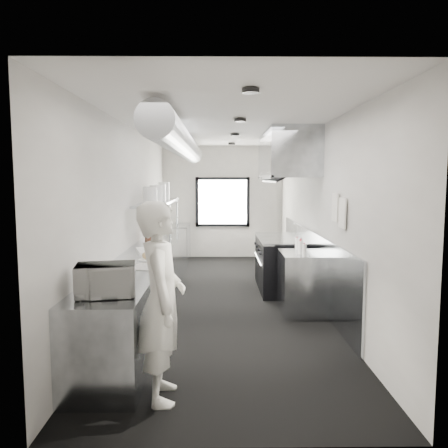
{
  "coord_description": "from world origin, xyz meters",
  "views": [
    {
      "loc": [
        -0.08,
        -7.06,
        1.98
      ],
      "look_at": [
        -0.01,
        -0.2,
        1.27
      ],
      "focal_mm": 35.24,
      "sensor_mm": 36.0,
      "label": 1
    }
  ],
  "objects_px": {
    "prep_counter": "(149,280)",
    "plate_stack_a": "(150,195)",
    "line_cook": "(161,301)",
    "squeeze_bottle_a": "(304,250)",
    "squeeze_bottle_b": "(300,248)",
    "squeeze_bottle_e": "(297,244)",
    "plate_stack_d": "(164,191)",
    "microwave": "(106,280)",
    "cutting_board": "(152,250)",
    "plate_stack_b": "(156,194)",
    "deli_tub_a": "(99,283)",
    "deli_tub_b": "(104,280)",
    "range": "(282,263)",
    "squeeze_bottle_c": "(300,247)",
    "knife_block": "(149,234)",
    "pass_shelf": "(159,203)",
    "far_work_table": "(174,244)",
    "squeeze_bottle_d": "(301,246)",
    "bottle_station": "(303,283)",
    "exhaust_hood": "(287,155)",
    "small_plate": "(146,260)",
    "plate_stack_c": "(160,193)"
  },
  "relations": [
    {
      "from": "prep_counter",
      "to": "plate_stack_a",
      "type": "height_order",
      "value": "plate_stack_a"
    },
    {
      "from": "line_cook",
      "to": "squeeze_bottle_a",
      "type": "distance_m",
      "value": 2.8
    },
    {
      "from": "squeeze_bottle_b",
      "to": "squeeze_bottle_e",
      "type": "xyz_separation_m",
      "value": [
        0.03,
        0.4,
        -0.01
      ]
    },
    {
      "from": "line_cook",
      "to": "plate_stack_d",
      "type": "bearing_deg",
      "value": 0.17
    },
    {
      "from": "microwave",
      "to": "cutting_board",
      "type": "height_order",
      "value": "microwave"
    },
    {
      "from": "plate_stack_a",
      "to": "plate_stack_b",
      "type": "relative_size",
      "value": 0.93
    },
    {
      "from": "microwave",
      "to": "plate_stack_d",
      "type": "height_order",
      "value": "plate_stack_d"
    },
    {
      "from": "line_cook",
      "to": "squeeze_bottle_a",
      "type": "height_order",
      "value": "line_cook"
    },
    {
      "from": "cutting_board",
      "to": "deli_tub_a",
      "type": "bearing_deg",
      "value": -94.67
    },
    {
      "from": "plate_stack_a",
      "to": "squeeze_bottle_a",
      "type": "height_order",
      "value": "plate_stack_a"
    },
    {
      "from": "line_cook",
      "to": "deli_tub_b",
      "type": "height_order",
      "value": "line_cook"
    },
    {
      "from": "deli_tub_a",
      "to": "plate_stack_b",
      "type": "distance_m",
      "value": 3.65
    },
    {
      "from": "prep_counter",
      "to": "range",
      "type": "distance_m",
      "value": 2.5
    },
    {
      "from": "squeeze_bottle_c",
      "to": "prep_counter",
      "type": "bearing_deg",
      "value": 174.55
    },
    {
      "from": "cutting_board",
      "to": "knife_block",
      "type": "xyz_separation_m",
      "value": [
        -0.22,
        1.04,
        0.11
      ]
    },
    {
      "from": "pass_shelf",
      "to": "squeeze_bottle_a",
      "type": "xyz_separation_m",
      "value": [
        2.29,
        -2.01,
        -0.55
      ]
    },
    {
      "from": "knife_block",
      "to": "plate_stack_d",
      "type": "height_order",
      "value": "plate_stack_d"
    },
    {
      "from": "pass_shelf",
      "to": "range",
      "type": "xyz_separation_m",
      "value": [
        2.23,
        -0.3,
        -1.07
      ]
    },
    {
      "from": "knife_block",
      "to": "squeeze_bottle_a",
      "type": "distance_m",
      "value": 2.88
    },
    {
      "from": "range",
      "to": "knife_block",
      "type": "relative_size",
      "value": 6.69
    },
    {
      "from": "deli_tub_b",
      "to": "squeeze_bottle_e",
      "type": "relative_size",
      "value": 0.7
    },
    {
      "from": "far_work_table",
      "to": "squeeze_bottle_b",
      "type": "distance_m",
      "value": 4.63
    },
    {
      "from": "far_work_table",
      "to": "squeeze_bottle_a",
      "type": "bearing_deg",
      "value": -61.87
    },
    {
      "from": "deli_tub_b",
      "to": "squeeze_bottle_d",
      "type": "relative_size",
      "value": 0.74
    },
    {
      "from": "range",
      "to": "squeeze_bottle_c",
      "type": "bearing_deg",
      "value": -87.4
    },
    {
      "from": "line_cook",
      "to": "microwave",
      "type": "xyz_separation_m",
      "value": [
        -0.54,
        0.18,
        0.15
      ]
    },
    {
      "from": "line_cook",
      "to": "squeeze_bottle_e",
      "type": "relative_size",
      "value": 10.2
    },
    {
      "from": "deli_tub_b",
      "to": "plate_stack_d",
      "type": "bearing_deg",
      "value": 89.05
    },
    {
      "from": "bottle_station",
      "to": "squeeze_bottle_b",
      "type": "bearing_deg",
      "value": -120.89
    },
    {
      "from": "deli_tub_a",
      "to": "deli_tub_b",
      "type": "relative_size",
      "value": 1.16
    },
    {
      "from": "range",
      "to": "bottle_station",
      "type": "distance_m",
      "value": 1.4
    },
    {
      "from": "prep_counter",
      "to": "plate_stack_d",
      "type": "height_order",
      "value": "plate_stack_d"
    },
    {
      "from": "exhaust_hood",
      "to": "pass_shelf",
      "type": "xyz_separation_m",
      "value": [
        -2.29,
        0.3,
        -0.86
      ]
    },
    {
      "from": "pass_shelf",
      "to": "squeeze_bottle_d",
      "type": "height_order",
      "value": "pass_shelf"
    },
    {
      "from": "microwave",
      "to": "knife_block",
      "type": "height_order",
      "value": "microwave"
    },
    {
      "from": "cutting_board",
      "to": "squeeze_bottle_d",
      "type": "height_order",
      "value": "squeeze_bottle_d"
    },
    {
      "from": "exhaust_hood",
      "to": "small_plate",
      "type": "relative_size",
      "value": 11.42
    },
    {
      "from": "pass_shelf",
      "to": "squeeze_bottle_c",
      "type": "bearing_deg",
      "value": -36.79
    },
    {
      "from": "deli_tub_b",
      "to": "plate_stack_a",
      "type": "xyz_separation_m",
      "value": [
        0.05,
        2.8,
        0.76
      ]
    },
    {
      "from": "range",
      "to": "far_work_table",
      "type": "relative_size",
      "value": 1.33
    },
    {
      "from": "deli_tub_a",
      "to": "squeeze_bottle_c",
      "type": "height_order",
      "value": "squeeze_bottle_c"
    },
    {
      "from": "knife_block",
      "to": "plate_stack_b",
      "type": "height_order",
      "value": "plate_stack_b"
    },
    {
      "from": "plate_stack_a",
      "to": "squeeze_bottle_c",
      "type": "xyz_separation_m",
      "value": [
        2.32,
        -0.89,
        -0.73
      ]
    },
    {
      "from": "far_work_table",
      "to": "range",
      "type": "bearing_deg",
      "value": -48.81
    },
    {
      "from": "knife_block",
      "to": "squeeze_bottle_d",
      "type": "height_order",
      "value": "knife_block"
    },
    {
      "from": "plate_stack_a",
      "to": "plate_stack_c",
      "type": "bearing_deg",
      "value": 88.18
    },
    {
      "from": "deli_tub_a",
      "to": "squeeze_bottle_b",
      "type": "height_order",
      "value": "squeeze_bottle_b"
    },
    {
      "from": "plate_stack_a",
      "to": "squeeze_bottle_c",
      "type": "bearing_deg",
      "value": -21.05
    },
    {
      "from": "microwave",
      "to": "bottle_station",
      "type": "bearing_deg",
      "value": 35.57
    },
    {
      "from": "exhaust_hood",
      "to": "squeeze_bottle_c",
      "type": "bearing_deg",
      "value": -89.77
    }
  ]
}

